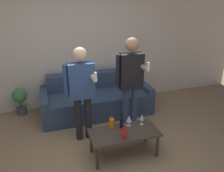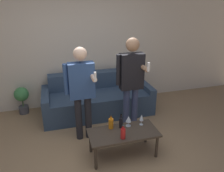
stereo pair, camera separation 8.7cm
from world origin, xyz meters
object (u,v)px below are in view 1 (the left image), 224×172
(person_standing_left, at_px, (82,88))
(couch, at_px, (96,99))
(coffee_table, at_px, (124,134))
(person_standing_right, at_px, (131,78))
(bottle_orange, at_px, (124,133))

(person_standing_left, bearing_deg, couch, 64.08)
(couch, xyz_separation_m, person_standing_left, (-0.42, -0.87, 0.64))
(coffee_table, xyz_separation_m, person_standing_left, (-0.50, 0.60, 0.57))
(couch, height_order, person_standing_right, person_standing_right)
(bottle_orange, relative_size, person_standing_right, 0.13)
(bottle_orange, bearing_deg, person_standing_left, 120.90)
(couch, relative_size, bottle_orange, 10.26)
(person_standing_right, bearing_deg, coffee_table, -118.22)
(person_standing_left, bearing_deg, bottle_orange, -59.10)
(coffee_table, relative_size, person_standing_right, 0.62)
(coffee_table, height_order, person_standing_right, person_standing_right)
(coffee_table, height_order, bottle_orange, bottle_orange)
(couch, height_order, bottle_orange, couch)
(person_standing_left, bearing_deg, person_standing_right, 2.25)
(couch, distance_m, person_standing_right, 1.17)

